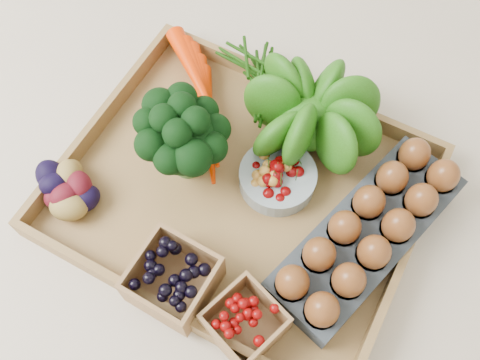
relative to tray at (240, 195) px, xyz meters
The scene contains 10 objects.
ground 0.01m from the tray, ahead, with size 4.00×4.00×0.00m, color beige.
tray is the anchor object (origin of this frame).
carrots 0.18m from the tray, 138.43° to the left, with size 0.23×0.16×0.05m, color #EF3100, non-canonical shape.
lettuce 0.18m from the tray, 72.16° to the left, with size 0.15×0.15×0.15m, color #1F480B.
broccoli 0.12m from the tray, behind, with size 0.15×0.15×0.12m, color black, non-canonical shape.
cherry_bowl 0.07m from the tray, 45.43° to the left, with size 0.12×0.12×0.03m, color #8C9EA5.
egg_carton 0.21m from the tray, ahead, with size 0.12×0.34×0.04m, color #323940.
potatoes 0.27m from the tray, 151.24° to the right, with size 0.12×0.12×0.07m, color #460B14, non-canonical shape.
punnet_blackberry 0.19m from the tray, 93.25° to the right, with size 0.11×0.11×0.07m, color black.
punnet_raspberry 0.22m from the tray, 59.95° to the right, with size 0.09×0.09×0.06m, color #660404.
Camera 1 is at (0.18, -0.33, 0.79)m, focal length 40.00 mm.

